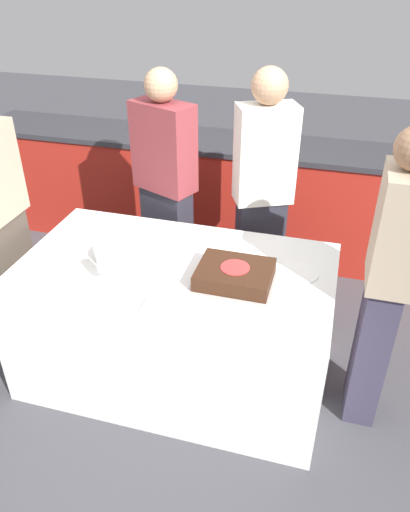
% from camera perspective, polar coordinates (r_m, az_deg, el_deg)
% --- Properties ---
extents(ground_plane, '(14.00, 14.00, 0.00)m').
position_cam_1_polar(ground_plane, '(3.16, -3.05, -12.71)').
color(ground_plane, '#424247').
extents(back_counter, '(4.40, 0.58, 0.92)m').
position_cam_1_polar(back_counter, '(4.15, 3.65, 6.90)').
color(back_counter, '#A82319').
rests_on(back_counter, ground_plane).
extents(dining_table, '(1.70, 0.99, 0.75)m').
position_cam_1_polar(dining_table, '(2.91, -3.26, -7.46)').
color(dining_table, silver).
rests_on(dining_table, ground_plane).
extents(cake, '(0.42, 0.34, 0.09)m').
position_cam_1_polar(cake, '(2.55, 3.43, -2.14)').
color(cake, '#B7B2AD').
rests_on(cake, dining_table).
extents(plate_stack, '(0.19, 0.19, 0.09)m').
position_cam_1_polar(plate_stack, '(2.76, -10.54, 0.28)').
color(plate_stack, white).
rests_on(plate_stack, dining_table).
extents(wine_glass, '(0.07, 0.07, 0.18)m').
position_cam_1_polar(wine_glass, '(2.55, -11.68, -0.69)').
color(wine_glass, white).
rests_on(wine_glass, dining_table).
extents(side_plate_near_cake, '(0.22, 0.22, 0.00)m').
position_cam_1_polar(side_plate_near_cake, '(2.84, 3.76, 0.81)').
color(side_plate_near_cake, white).
rests_on(side_plate_near_cake, dining_table).
extents(side_plate_right_edge, '(0.22, 0.22, 0.00)m').
position_cam_1_polar(side_plate_right_edge, '(2.68, 10.58, -1.86)').
color(side_plate_right_edge, white).
rests_on(side_plate_right_edge, dining_table).
extents(utensil_pile, '(0.16, 0.10, 0.02)m').
position_cam_1_polar(utensil_pile, '(2.39, -5.15, -5.81)').
color(utensil_pile, white).
rests_on(utensil_pile, dining_table).
extents(person_cutting_cake, '(0.40, 0.33, 1.66)m').
position_cam_1_polar(person_cutting_cake, '(3.16, 6.55, 6.57)').
color(person_cutting_cake, '#282833').
rests_on(person_cutting_cake, ground_plane).
extents(person_seated_right, '(0.20, 0.32, 1.61)m').
position_cam_1_polar(person_seated_right, '(2.54, 19.95, -3.03)').
color(person_seated_right, '#383347').
rests_on(person_seated_right, ground_plane).
extents(person_standing_back, '(0.44, 0.34, 1.62)m').
position_cam_1_polar(person_standing_back, '(3.32, -4.51, 7.36)').
color(person_standing_back, '#282833').
rests_on(person_standing_back, ground_plane).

